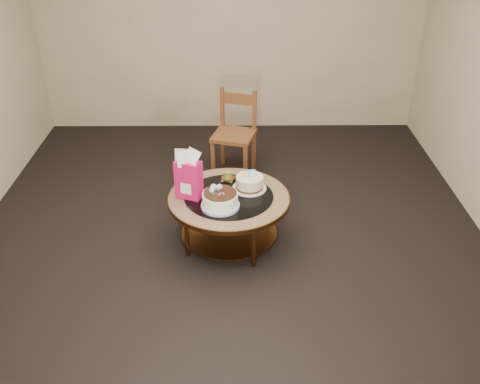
{
  "coord_description": "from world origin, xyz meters",
  "views": [
    {
      "loc": [
        0.06,
        -3.79,
        2.74
      ],
      "look_at": [
        0.09,
        0.02,
        0.48
      ],
      "focal_mm": 40.0,
      "sensor_mm": 36.0,
      "label": 1
    }
  ],
  "objects_px": {
    "decorated_cake": "(220,200)",
    "cream_cake": "(249,183)",
    "dining_chair": "(235,133)",
    "gift_bag": "(188,175)",
    "coffee_table": "(229,204)"
  },
  "relations": [
    {
      "from": "cream_cake",
      "to": "gift_bag",
      "type": "distance_m",
      "value": 0.53
    },
    {
      "from": "coffee_table",
      "to": "decorated_cake",
      "type": "height_order",
      "value": "decorated_cake"
    },
    {
      "from": "coffee_table",
      "to": "decorated_cake",
      "type": "bearing_deg",
      "value": -112.02
    },
    {
      "from": "dining_chair",
      "to": "cream_cake",
      "type": "bearing_deg",
      "value": -67.9
    },
    {
      "from": "cream_cake",
      "to": "dining_chair",
      "type": "xyz_separation_m",
      "value": [
        -0.12,
        1.17,
        -0.07
      ]
    },
    {
      "from": "gift_bag",
      "to": "cream_cake",
      "type": "bearing_deg",
      "value": 36.23
    },
    {
      "from": "cream_cake",
      "to": "dining_chair",
      "type": "relative_size",
      "value": 0.33
    },
    {
      "from": "cream_cake",
      "to": "dining_chair",
      "type": "bearing_deg",
      "value": 89.15
    },
    {
      "from": "decorated_cake",
      "to": "dining_chair",
      "type": "relative_size",
      "value": 0.35
    },
    {
      "from": "coffee_table",
      "to": "gift_bag",
      "type": "distance_m",
      "value": 0.43
    },
    {
      "from": "cream_cake",
      "to": "decorated_cake",
      "type": "bearing_deg",
      "value": -137.3
    },
    {
      "from": "dining_chair",
      "to": "coffee_table",
      "type": "bearing_deg",
      "value": -76.15
    },
    {
      "from": "decorated_cake",
      "to": "dining_chair",
      "type": "height_order",
      "value": "dining_chair"
    },
    {
      "from": "cream_cake",
      "to": "gift_bag",
      "type": "bearing_deg",
      "value": -173.11
    },
    {
      "from": "decorated_cake",
      "to": "cream_cake",
      "type": "bearing_deg",
      "value": 49.63
    }
  ]
}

